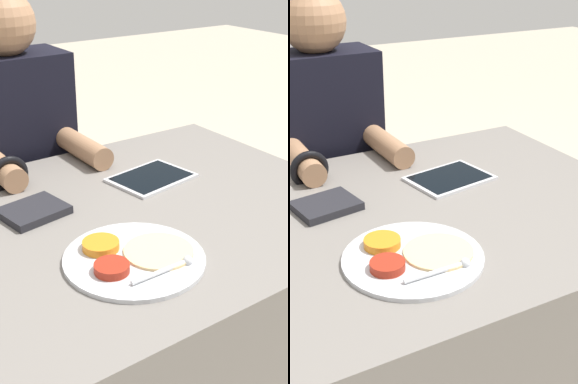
% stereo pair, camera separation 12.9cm
% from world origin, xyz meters
% --- Properties ---
extents(dining_table, '(1.18, 0.89, 0.71)m').
position_xyz_m(dining_table, '(0.00, 0.00, 0.35)').
color(dining_table, slate).
rests_on(dining_table, ground_plane).
extents(thali_tray, '(0.30, 0.30, 0.03)m').
position_xyz_m(thali_tray, '(-0.11, -0.19, 0.72)').
color(thali_tray, '#B7BABF').
rests_on(thali_tray, dining_table).
extents(red_notebook, '(0.17, 0.15, 0.02)m').
position_xyz_m(red_notebook, '(-0.20, 0.12, 0.72)').
color(red_notebook, silver).
rests_on(red_notebook, dining_table).
extents(tablet_device, '(0.24, 0.20, 0.01)m').
position_xyz_m(tablet_device, '(0.17, 0.13, 0.71)').
color(tablet_device, '#B7B7BC').
rests_on(tablet_device, dining_table).
extents(person_diner, '(0.37, 0.44, 1.20)m').
position_xyz_m(person_diner, '(-0.05, 0.58, 0.57)').
color(person_diner, black).
rests_on(person_diner, ground_plane).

